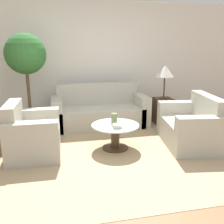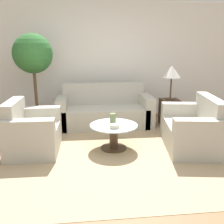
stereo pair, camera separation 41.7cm
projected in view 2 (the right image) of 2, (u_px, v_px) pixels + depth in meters
name	position (u px, v px, depth m)	size (l,w,h in m)	color
ground_plane	(112.00, 165.00, 3.50)	(14.00, 14.00, 0.00)	brown
wall_back	(99.00, 60.00, 5.70)	(10.00, 0.06, 2.60)	white
rug	(114.00, 148.00, 4.08)	(3.50, 3.44, 0.01)	tan
sofa_main	(105.00, 112.00, 5.25)	(1.94, 0.81, 0.85)	#B2AD9E
armchair	(30.00, 134.00, 3.92)	(0.76, 0.97, 0.82)	#B2AD9E
loveseat	(194.00, 130.00, 4.08)	(0.95, 1.34, 0.84)	#B2AD9E
coffee_table	(114.00, 133.00, 4.01)	(0.77, 0.77, 0.41)	#422D1E
side_table	(169.00, 112.00, 5.23)	(0.37, 0.37, 0.55)	#422D1E
table_lamp	(172.00, 73.00, 5.02)	(0.37, 0.37, 0.69)	#422D1E
potted_plant	(33.00, 62.00, 4.88)	(0.77, 0.77, 1.86)	#3D3833
vase	(113.00, 119.00, 3.99)	(0.10, 0.10, 0.17)	#6B7A4C
bowl	(114.00, 126.00, 3.81)	(0.15, 0.15, 0.06)	beige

